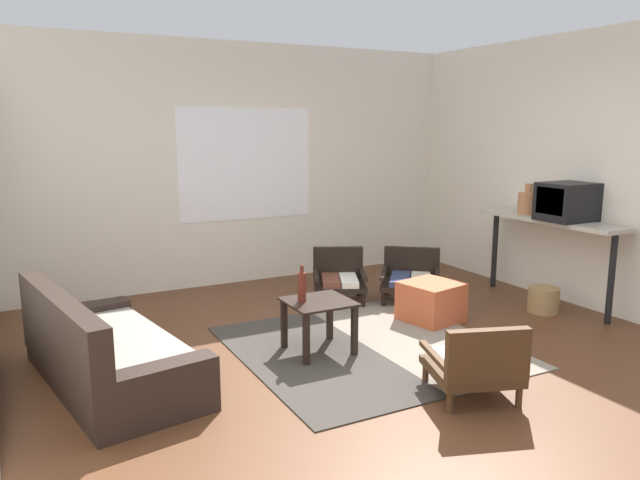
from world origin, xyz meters
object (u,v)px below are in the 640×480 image
at_px(crt_television, 567,202).
at_px(ottoman_orange, 431,302).
at_px(armchair_striped_foreground, 476,364).
at_px(wicker_basket, 543,300).
at_px(couch, 103,356).
at_px(armchair_corner, 411,276).
at_px(console_shelf, 550,228).
at_px(glass_bottle, 302,286).
at_px(coffee_table, 319,313).
at_px(clay_vase, 528,203).
at_px(armchair_by_window, 339,276).

bearing_deg(crt_television, ottoman_orange, 168.85).
height_order(armchair_striped_foreground, wicker_basket, armchair_striped_foreground).
height_order(crt_television, wicker_basket, crt_television).
relative_size(couch, wicker_basket, 6.17).
bearing_deg(armchair_corner, wicker_basket, -47.29).
xyz_separation_m(console_shelf, glass_bottle, (-2.81, -0.08, -0.23)).
xyz_separation_m(console_shelf, wicker_basket, (-0.25, -0.21, -0.66)).
distance_m(armchair_striped_foreground, crt_television, 2.58).
distance_m(coffee_table, wicker_basket, 2.44).
distance_m(armchair_corner, console_shelf, 1.46).
bearing_deg(glass_bottle, clay_vase, 7.87).
distance_m(coffee_table, armchair_corner, 1.78).
xyz_separation_m(couch, wicker_basket, (4.05, -0.23, -0.09)).
xyz_separation_m(armchair_by_window, armchair_striped_foreground, (-0.34, -2.45, -0.00)).
xyz_separation_m(armchair_striped_foreground, ottoman_orange, (0.76, 1.45, -0.06)).
relative_size(armchair_striped_foreground, crt_television, 1.45).
relative_size(ottoman_orange, crt_television, 0.97).
bearing_deg(couch, armchair_striped_foreground, -32.78).
xyz_separation_m(ottoman_orange, console_shelf, (1.39, -0.08, 0.59)).
distance_m(couch, coffee_table, 1.63).
bearing_deg(glass_bottle, crt_television, -2.13).
bearing_deg(armchair_corner, clay_vase, -21.70).
height_order(armchair_corner, wicker_basket, armchair_corner).
bearing_deg(couch, armchair_by_window, 23.10).
height_order(couch, glass_bottle, glass_bottle).
bearing_deg(armchair_by_window, glass_bottle, -130.43).
bearing_deg(armchair_corner, armchair_by_window, 153.92).
relative_size(couch, armchair_by_window, 2.60).
relative_size(armchair_corner, console_shelf, 0.52).
relative_size(armchair_by_window, armchair_striped_foreground, 0.99).
relative_size(coffee_table, armchair_by_window, 0.72).
xyz_separation_m(coffee_table, crt_television, (2.67, -0.06, 0.74)).
xyz_separation_m(armchair_corner, ottoman_orange, (-0.25, -0.67, -0.06)).
bearing_deg(console_shelf, armchair_by_window, 149.05).
bearing_deg(clay_vase, wicker_basket, -115.99).
relative_size(armchair_striped_foreground, console_shelf, 0.44).
xyz_separation_m(ottoman_orange, clay_vase, (1.39, 0.22, 0.82)).
bearing_deg(armchair_by_window, armchair_corner, -26.08).
xyz_separation_m(armchair_corner, clay_vase, (1.14, -0.45, 0.76)).
bearing_deg(clay_vase, armchair_corner, 158.30).
xyz_separation_m(ottoman_orange, glass_bottle, (-1.41, -0.17, 0.37)).
bearing_deg(glass_bottle, wicker_basket, -2.73).
xyz_separation_m(ottoman_orange, wicker_basket, (1.14, -0.29, -0.06)).
distance_m(armchair_striped_foreground, armchair_corner, 2.35).
xyz_separation_m(armchair_striped_foreground, clay_vase, (2.15, 1.66, 0.76)).
relative_size(ottoman_orange, clay_vase, 1.51).
bearing_deg(armchair_by_window, wicker_basket, -39.60).
bearing_deg(console_shelf, crt_television, -90.96).
xyz_separation_m(armchair_striped_foreground, glass_bottle, (-0.65, 1.28, 0.30)).
bearing_deg(glass_bottle, armchair_striped_foreground, -62.89).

